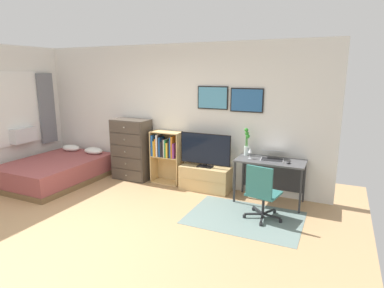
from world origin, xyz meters
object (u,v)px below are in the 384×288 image
(dresser, at_px, (132,149))
(desk, at_px, (271,167))
(bamboo_vase, at_px, (247,143))
(office_chair, at_px, (262,191))
(wine_glass, at_px, (250,151))
(tv_stand, at_px, (205,178))
(bed, at_px, (57,170))
(bookshelf, at_px, (166,152))
(laptop, at_px, (272,156))
(computer_mouse, at_px, (288,163))
(television, at_px, (205,150))

(dresser, distance_m, desk, 2.85)
(desk, distance_m, bamboo_vase, 0.59)
(office_chair, distance_m, wine_glass, 0.90)
(tv_stand, height_order, office_chair, office_chair)
(office_chair, bearing_deg, tv_stand, 156.08)
(bed, bearing_deg, bookshelf, 22.18)
(laptop, height_order, bamboo_vase, bamboo_vase)
(tv_stand, distance_m, office_chair, 1.52)
(desk, bearing_deg, bamboo_vase, 170.66)
(bed, bearing_deg, dresser, 31.36)
(tv_stand, bearing_deg, bed, -164.61)
(bed, relative_size, computer_mouse, 19.40)
(bed, relative_size, bamboo_vase, 4.14)
(television, bearing_deg, desk, 0.74)
(desk, bearing_deg, bookshelf, 178.67)
(bed, height_order, bookshelf, bookshelf)
(wine_glass, bearing_deg, bamboo_vase, 120.33)
(bed, xyz_separation_m, desk, (4.14, 0.80, 0.37))
(desk, bearing_deg, laptop, -43.62)
(television, height_order, laptop, television)
(bed, relative_size, tv_stand, 2.15)
(television, height_order, office_chair, television)
(computer_mouse, bearing_deg, bookshelf, 174.96)
(laptop, distance_m, bamboo_vase, 0.51)
(tv_stand, distance_m, bamboo_vase, 1.05)
(bookshelf, xyz_separation_m, television, (0.87, -0.06, 0.14))
(computer_mouse, xyz_separation_m, wine_glass, (-0.64, 0.03, 0.12))
(desk, relative_size, wine_glass, 6.26)
(dresser, distance_m, computer_mouse, 3.15)
(desk, distance_m, laptop, 0.21)
(wine_glass, bearing_deg, bookshelf, 174.17)
(tv_stand, distance_m, computer_mouse, 1.61)
(television, height_order, desk, television)
(bookshelf, relative_size, laptop, 2.36)
(bookshelf, distance_m, wine_glass, 1.76)
(tv_stand, bearing_deg, desk, -0.32)
(bed, height_order, tv_stand, bed)
(office_chair, height_order, computer_mouse, office_chair)
(bookshelf, xyz_separation_m, laptop, (2.09, -0.06, 0.17))
(bookshelf, height_order, television, television)
(tv_stand, bearing_deg, dresser, -179.47)
(bed, relative_size, dresser, 1.63)
(dresser, height_order, wine_glass, dresser)
(bed, distance_m, office_chair, 4.18)
(desk, distance_m, computer_mouse, 0.37)
(desk, xyz_separation_m, office_chair, (0.04, -0.83, -0.14))
(bookshelf, distance_m, desk, 2.08)
(bamboo_vase, bearing_deg, office_chair, -61.32)
(bed, bearing_deg, tv_stand, 15.22)
(television, distance_m, bamboo_vase, 0.78)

